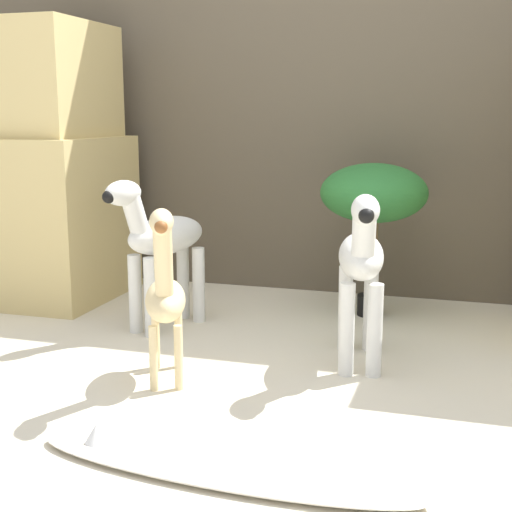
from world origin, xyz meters
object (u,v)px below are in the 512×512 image
Objects in this scene: potted_palm_front at (374,196)px; zebra_left at (160,242)px; giraffe_figurine at (165,292)px; surfboard at (218,466)px; zebra_right at (361,265)px.

zebra_left is at bearing -150.65° from potted_palm_front.
zebra_left reaches higher than giraffe_figurine.
zebra_left reaches higher than surfboard.
giraffe_figurine is 1.13m from potted_palm_front.
zebra_left is at bearing 166.46° from zebra_right.
zebra_left is at bearing 120.43° from surfboard.
giraffe_figurine is 0.90× the size of potted_palm_front.
potted_palm_front is (0.52, 0.98, 0.22)m from giraffe_figurine.
zebra_right and zebra_left have the same top height.
zebra_right reaches higher than giraffe_figurine.
potted_palm_front is (-0.05, 0.64, 0.16)m from zebra_right.
potted_palm_front is at bearing 62.01° from giraffe_figurine.
surfboard is (0.62, -1.05, -0.34)m from zebra_left.
surfboard is (-0.16, -1.49, -0.50)m from potted_palm_front.
zebra_left is 0.61× the size of surfboard.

